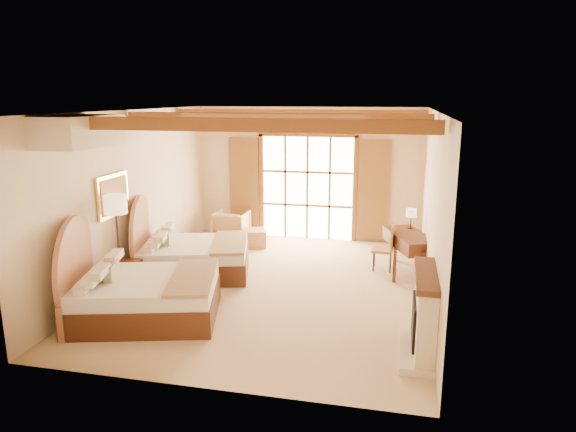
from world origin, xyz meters
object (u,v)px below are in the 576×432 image
(bed_far, at_px, (186,253))
(nightstand, at_px, (125,278))
(armchair, at_px, (232,226))
(bed_near, at_px, (137,291))
(desk, at_px, (409,251))

(bed_far, distance_m, nightstand, 1.41)
(bed_far, relative_size, nightstand, 4.18)
(armchair, bearing_deg, nightstand, 78.83)
(bed_near, xyz_separation_m, nightstand, (-0.70, 0.84, -0.14))
(bed_near, bearing_deg, nightstand, 114.79)
(nightstand, distance_m, desk, 5.46)
(bed_far, bearing_deg, bed_near, -103.49)
(nightstand, height_order, armchair, armchair)
(bed_near, relative_size, desk, 1.64)
(armchair, distance_m, desk, 4.44)
(nightstand, bearing_deg, bed_far, 60.73)
(bed_near, bearing_deg, bed_far, 76.60)
(bed_far, height_order, desk, bed_far)
(nightstand, bearing_deg, armchair, 76.89)
(nightstand, relative_size, armchair, 0.75)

